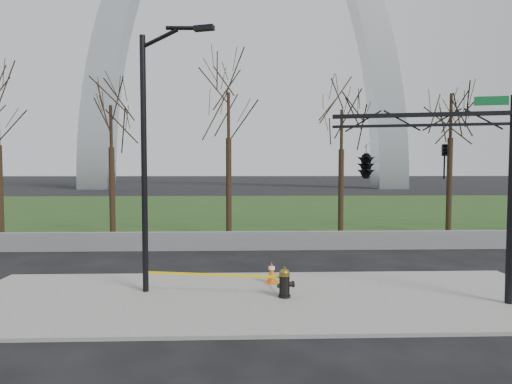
{
  "coord_description": "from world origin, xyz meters",
  "views": [
    {
      "loc": [
        -0.63,
        -12.66,
        3.91
      ],
      "look_at": [
        -0.14,
        2.0,
        3.15
      ],
      "focal_mm": 30.02,
      "sensor_mm": 36.0,
      "label": 1
    }
  ],
  "objects_px": {
    "fire_hydrant": "(285,283)",
    "street_light": "(151,144)",
    "traffic_cone": "(272,272)",
    "traffic_signal_mast": "(393,162)"
  },
  "relations": [
    {
      "from": "traffic_cone",
      "to": "street_light",
      "type": "relative_size",
      "value": 0.09
    },
    {
      "from": "traffic_cone",
      "to": "traffic_signal_mast",
      "type": "height_order",
      "value": "traffic_signal_mast"
    },
    {
      "from": "traffic_cone",
      "to": "fire_hydrant",
      "type": "bearing_deg",
      "value": -80.28
    },
    {
      "from": "street_light",
      "to": "traffic_cone",
      "type": "bearing_deg",
      "value": 30.4
    },
    {
      "from": "fire_hydrant",
      "to": "street_light",
      "type": "relative_size",
      "value": 0.11
    },
    {
      "from": "traffic_cone",
      "to": "traffic_signal_mast",
      "type": "relative_size",
      "value": 0.12
    },
    {
      "from": "fire_hydrant",
      "to": "street_light",
      "type": "height_order",
      "value": "street_light"
    },
    {
      "from": "fire_hydrant",
      "to": "traffic_cone",
      "type": "relative_size",
      "value": 1.28
    },
    {
      "from": "traffic_cone",
      "to": "street_light",
      "type": "distance_m",
      "value": 5.77
    },
    {
      "from": "fire_hydrant",
      "to": "street_light",
      "type": "xyz_separation_m",
      "value": [
        -4.08,
        0.7,
        4.17
      ]
    }
  ]
}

